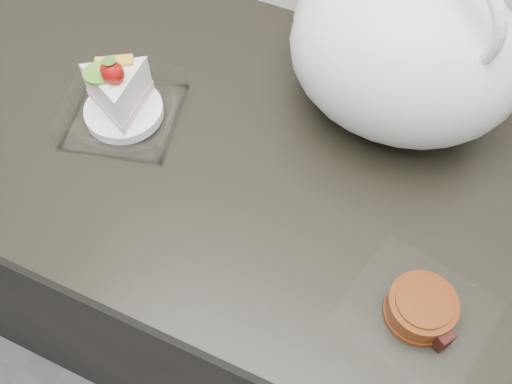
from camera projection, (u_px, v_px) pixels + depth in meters
name	position (u px, v px, depth m)	size (l,w,h in m)	color
counter	(255.00, 269.00, 1.25)	(2.04, 0.64, 0.90)	black
cake_tray	(121.00, 102.00, 0.88)	(0.20, 0.20, 0.13)	white
mooncake_wrap	(421.00, 310.00, 0.71)	(0.20, 0.20, 0.04)	white
plastic_bag	(394.00, 49.00, 0.82)	(0.42, 0.37, 0.31)	white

